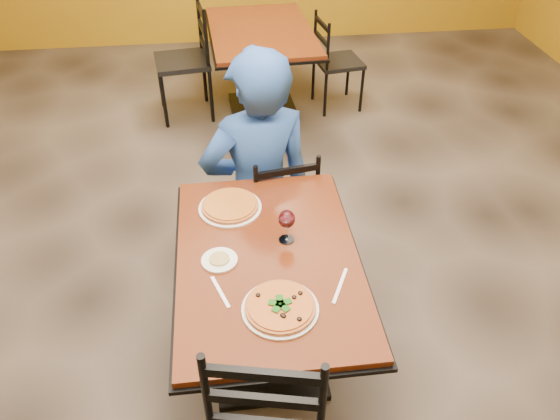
{
  "coord_description": "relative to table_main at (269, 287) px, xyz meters",
  "views": [
    {
      "loc": [
        -0.15,
        -2.23,
        2.4
      ],
      "look_at": [
        0.08,
        -0.3,
        0.85
      ],
      "focal_mm": 34.67,
      "sensor_mm": 36.0,
      "label": 1
    }
  ],
  "objects": [
    {
      "name": "floor",
      "position": [
        0.0,
        0.5,
        -0.56
      ],
      "size": [
        7.0,
        8.0,
        0.01
      ],
      "primitive_type": "cube",
      "color": "black",
      "rests_on": "ground"
    },
    {
      "name": "table_main",
      "position": [
        0.0,
        0.0,
        0.0
      ],
      "size": [
        0.83,
        1.23,
        0.75
      ],
      "color": "maroon",
      "rests_on": "floor"
    },
    {
      "name": "table_second",
      "position": [
        0.22,
        2.77,
        0.0
      ],
      "size": [
        0.94,
        1.35,
        0.75
      ],
      "rotation": [
        0.0,
        0.0,
        0.05
      ],
      "color": "maroon",
      "rests_on": "floor"
    },
    {
      "name": "chair_main_far",
      "position": [
        0.14,
        0.78,
        -0.13
      ],
      "size": [
        0.44,
        0.44,
        0.85
      ],
      "primitive_type": null,
      "rotation": [
        0.0,
        0.0,
        3.31
      ],
      "color": "black",
      "rests_on": "floor"
    },
    {
      "name": "chair_second_left",
      "position": [
        -0.47,
        2.77,
        -0.06
      ],
      "size": [
        0.5,
        0.5,
        0.99
      ],
      "primitive_type": null,
      "rotation": [
        0.0,
        0.0,
        -1.44
      ],
      "color": "black",
      "rests_on": "floor"
    },
    {
      "name": "chair_second_right",
      "position": [
        0.91,
        2.77,
        -0.13
      ],
      "size": [
        0.44,
        0.44,
        0.85
      ],
      "primitive_type": null,
      "rotation": [
        0.0,
        0.0,
        1.72
      ],
      "color": "black",
      "rests_on": "floor"
    },
    {
      "name": "diner",
      "position": [
        0.02,
        0.82,
        0.14
      ],
      "size": [
        0.75,
        0.57,
        1.39
      ],
      "primitive_type": "imported",
      "rotation": [
        0.0,
        0.0,
        3.35
      ],
      "color": "#1B5197",
      "rests_on": "floor"
    },
    {
      "name": "plate_main",
      "position": [
        0.02,
        -0.31,
        0.2
      ],
      "size": [
        0.31,
        0.31,
        0.01
      ],
      "primitive_type": "cylinder",
      "color": "white",
      "rests_on": "table_main"
    },
    {
      "name": "pizza_main",
      "position": [
        0.02,
        -0.31,
        0.21
      ],
      "size": [
        0.28,
        0.28,
        0.02
      ],
      "primitive_type": "cylinder",
      "color": "#99290B",
      "rests_on": "plate_main"
    },
    {
      "name": "plate_far",
      "position": [
        -0.15,
        0.36,
        0.2
      ],
      "size": [
        0.31,
        0.31,
        0.01
      ],
      "primitive_type": "cylinder",
      "color": "white",
      "rests_on": "table_main"
    },
    {
      "name": "pizza_far",
      "position": [
        -0.15,
        0.36,
        0.21
      ],
      "size": [
        0.28,
        0.28,
        0.02
      ],
      "primitive_type": "cylinder",
      "color": "gold",
      "rests_on": "plate_far"
    },
    {
      "name": "side_plate",
      "position": [
        -0.21,
        -0.0,
        0.2
      ],
      "size": [
        0.16,
        0.16,
        0.01
      ],
      "primitive_type": "cylinder",
      "color": "white",
      "rests_on": "table_main"
    },
    {
      "name": "dip",
      "position": [
        -0.21,
        -0.0,
        0.21
      ],
      "size": [
        0.09,
        0.09,
        0.01
      ],
      "primitive_type": "cylinder",
      "color": "tan",
      "rests_on": "side_plate"
    },
    {
      "name": "wine_glass",
      "position": [
        0.1,
        0.1,
        0.28
      ],
      "size": [
        0.08,
        0.08,
        0.18
      ],
      "primitive_type": null,
      "color": "white",
      "rests_on": "table_main"
    },
    {
      "name": "fork",
      "position": [
        -0.22,
        -0.19,
        0.2
      ],
      "size": [
        0.08,
        0.18,
        0.0
      ],
      "primitive_type": "cube",
      "rotation": [
        0.0,
        0.0,
        0.35
      ],
      "color": "silver",
      "rests_on": "table_main"
    },
    {
      "name": "knife",
      "position": [
        0.28,
        -0.21,
        0.2
      ],
      "size": [
        0.11,
        0.19,
        0.0
      ],
      "primitive_type": "cube",
      "rotation": [
        0.0,
        0.0,
        -0.46
      ],
      "color": "silver",
      "rests_on": "table_main"
    }
  ]
}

